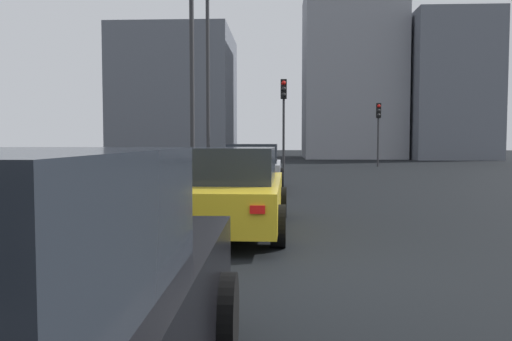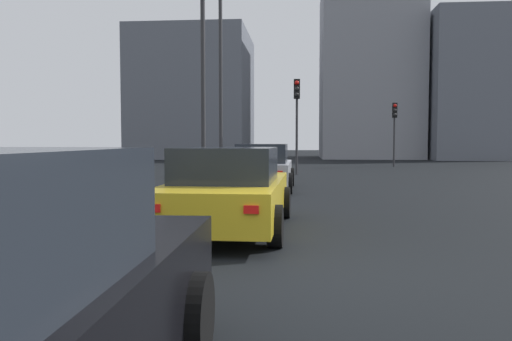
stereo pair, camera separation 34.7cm
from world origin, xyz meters
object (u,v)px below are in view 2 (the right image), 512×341
object	(u,v)px
street_lamp_far	(203,70)
car_silver_right_lead	(263,168)
car_yellow_right_second	(229,190)
traffic_light_near_left	(395,121)
traffic_light_near_right	(297,106)
street_lamp_kerbside	(221,57)

from	to	relation	value
street_lamp_far	car_silver_right_lead	bearing A→B (deg)	-125.07
car_yellow_right_second	street_lamp_far	world-z (taller)	street_lamp_far
traffic_light_near_left	street_lamp_far	size ratio (longest dim) A/B	0.56
traffic_light_near_left	traffic_light_near_right	xyz separation A→B (m)	(-7.50, 5.81, 0.39)
car_yellow_right_second	traffic_light_near_right	distance (m)	15.11
car_silver_right_lead	traffic_light_near_left	xyz separation A→B (m)	(14.90, -6.84, 2.06)
car_silver_right_lead	car_yellow_right_second	distance (m)	7.48
traffic_light_near_left	car_silver_right_lead	bearing A→B (deg)	-21.61
car_yellow_right_second	traffic_light_near_right	xyz separation A→B (m)	(14.87, -1.09, 2.45)
traffic_light_near_right	street_lamp_far	distance (m)	6.74
street_lamp_far	traffic_light_near_right	bearing A→B (deg)	-29.39
car_yellow_right_second	traffic_light_near_left	world-z (taller)	traffic_light_near_left
car_silver_right_lead	traffic_light_near_left	world-z (taller)	traffic_light_near_left
traffic_light_near_right	street_lamp_far	world-z (taller)	street_lamp_far
traffic_light_near_left	street_lamp_kerbside	world-z (taller)	street_lamp_kerbside
car_silver_right_lead	street_lamp_kerbside	world-z (taller)	street_lamp_kerbside
traffic_light_near_right	traffic_light_near_left	bearing A→B (deg)	144.82
car_silver_right_lead	car_yellow_right_second	bearing A→B (deg)	179.92
car_yellow_right_second	traffic_light_near_right	size ratio (longest dim) A/B	1.07
car_silver_right_lead	street_lamp_far	xyz separation A→B (m)	(1.58, 2.24, 3.36)
car_silver_right_lead	traffic_light_near_left	size ratio (longest dim) A/B	1.15
traffic_light_near_right	street_lamp_kerbside	distance (m)	4.20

